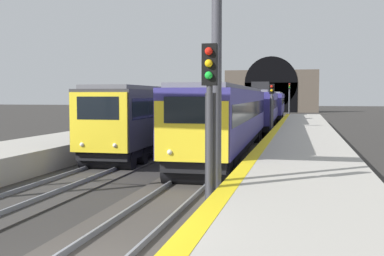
% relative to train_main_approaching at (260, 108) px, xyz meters
% --- Properties ---
extents(platform_right_edge_strip, '(112.00, 0.50, 0.01)m').
position_rel_train_main_approaching_xyz_m(platform_right_edge_strip, '(-40.10, -2.30, -1.18)').
color(platform_right_edge_strip, yellow).
rests_on(platform_right_edge_strip, platform_right).
extents(train_main_approaching, '(62.69, 3.31, 4.85)m').
position_rel_train_main_approaching_xyz_m(train_main_approaching, '(0.00, 0.00, 0.00)').
color(train_main_approaching, navy).
rests_on(train_main_approaching, ground_plane).
extents(train_adjacent_platform, '(60.07, 3.21, 4.86)m').
position_rel_train_main_approaching_xyz_m(train_adjacent_platform, '(1.65, 4.84, 0.01)').
color(train_adjacent_platform, '#333338').
rests_on(train_adjacent_platform, ground_plane).
extents(railway_signal_near, '(0.39, 0.38, 4.76)m').
position_rel_train_main_approaching_xyz_m(railway_signal_near, '(-35.95, -1.85, 0.64)').
color(railway_signal_near, '#38383D').
rests_on(railway_signal_near, ground_plane).
extents(railway_signal_mid, '(0.39, 0.38, 4.35)m').
position_rel_train_main_approaching_xyz_m(railway_signal_mid, '(-11.31, -1.85, 0.33)').
color(railway_signal_mid, '#4C4C54').
rests_on(railway_signal_mid, ground_plane).
extents(railway_signal_far, '(0.39, 0.38, 5.69)m').
position_rel_train_main_approaching_xyz_m(railway_signal_far, '(36.67, -1.85, 1.16)').
color(railway_signal_far, '#4C4C54').
rests_on(railway_signal_far, ground_plane).
extents(overhead_signal_gantry, '(0.70, 8.81, 7.27)m').
position_rel_train_main_approaching_xyz_m(overhead_signal_gantry, '(-34.93, 2.42, 3.23)').
color(overhead_signal_gantry, '#3F3F47').
rests_on(overhead_signal_gantry, ground_plane).
extents(tunnel_portal, '(2.16, 19.53, 11.68)m').
position_rel_train_main_approaching_xyz_m(tunnel_portal, '(54.11, 2.42, 2.21)').
color(tunnel_portal, '#51473D').
rests_on(tunnel_portal, ground_plane).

